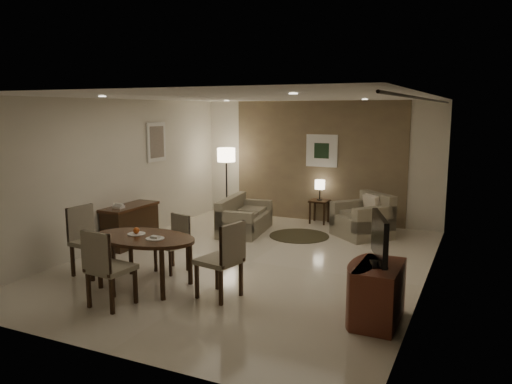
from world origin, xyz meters
The scene contains 31 objects.
room_shell centered at (0.00, 0.40, 1.35)m, with size 5.50×7.00×2.70m.
taupe_accent centered at (0.00, 3.48, 1.35)m, with size 3.96×0.03×2.70m, color #7D6E4D.
curtain_wall centered at (2.68, 0.00, 1.32)m, with size 0.08×6.70×2.58m, color beige, non-canonical shape.
curtain_rod centered at (2.68, 0.00, 2.64)m, with size 0.03×0.03×6.80m, color black.
art_back_frame centered at (0.10, 3.46, 1.60)m, with size 0.72×0.03×0.72m, color silver.
art_back_canvas centered at (0.10, 3.44, 1.60)m, with size 0.34×0.01×0.34m, color black.
art_left_frame centered at (-2.72, 1.20, 1.85)m, with size 0.03×0.60×0.80m, color silver.
art_left_canvas centered at (-2.71, 1.20, 1.85)m, with size 0.01×0.46×0.64m, color gray.
downlight_nl centered at (-1.40, -1.80, 2.69)m, with size 0.10×0.10×0.01m, color white.
downlight_nr centered at (1.40, -1.80, 2.69)m, with size 0.10×0.10×0.01m, color white.
downlight_fl centered at (-1.40, 1.80, 2.69)m, with size 0.10×0.10×0.01m, color white.
downlight_fr centered at (1.40, 1.80, 2.69)m, with size 0.10×0.10×0.01m, color white.
console_desk centered at (-2.49, 0.00, 0.38)m, with size 0.48×1.20×0.75m, color #412514, non-canonical shape.
telephone centered at (-2.49, -0.30, 0.80)m, with size 0.20×0.14×0.09m, color white, non-canonical shape.
tv_cabinet centered at (2.40, -1.50, 0.35)m, with size 0.48×0.90×0.70m, color brown, non-canonical shape.
flat_tv centered at (2.38, -1.50, 1.02)m, with size 0.06×0.88×0.60m, color black, non-canonical shape.
dining_table centered at (-0.87, -1.67, 0.36)m, with size 1.56×0.97×0.73m, color #412514, non-canonical shape.
chair_near centered at (-0.82, -2.44, 0.51)m, with size 0.50×0.50×1.02m, color gray, non-canonical shape.
chair_far centered at (-0.92, -0.96, 0.44)m, with size 0.42×0.42×0.88m, color gray, non-canonical shape.
chair_left centered at (-1.91, -1.61, 0.53)m, with size 0.51×0.51×1.05m, color gray, non-canonical shape.
chair_right centered at (0.29, -1.60, 0.52)m, with size 0.51×0.51×1.05m, color gray, non-canonical shape.
plate_a centered at (-1.05, -1.62, 0.74)m, with size 0.26×0.26×0.02m, color white.
plate_b centered at (-0.65, -1.72, 0.74)m, with size 0.26×0.26×0.02m, color white.
fruit_apple centered at (-1.05, -1.62, 0.79)m, with size 0.09×0.09×0.09m, color #C24F16.
napkin centered at (-0.65, -1.72, 0.76)m, with size 0.12×0.08×0.03m, color white.
round_rug centered at (0.14, 1.96, 0.01)m, with size 1.20×1.20×0.01m, color #38331F.
sofa centered at (-1.00, 1.80, 0.36)m, with size 0.76×1.53×0.72m, color gray, non-canonical shape.
armchair centered at (1.29, 2.43, 0.43)m, with size 0.97×0.91×0.86m, color gray, non-canonical shape.
side_table centered at (0.14, 3.25, 0.26)m, with size 0.41×0.41×0.52m, color black, non-canonical shape.
table_lamp centered at (0.14, 3.25, 0.77)m, with size 0.22×0.22×0.50m, color #FFEAC1, non-canonical shape.
floor_lamp centered at (-2.02, 2.90, 0.81)m, with size 0.41×0.41×1.63m, color #FFE5B7, non-canonical shape.
Camera 1 is at (3.46, -7.22, 2.51)m, focal length 35.00 mm.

